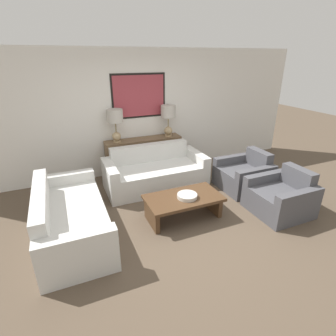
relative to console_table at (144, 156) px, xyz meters
The scene contains 11 objects.
ground_plane 2.16m from the console_table, 90.00° to the right, with size 20.00×20.00×0.00m, color brown.
back_wall 0.96m from the console_table, 90.00° to the left, with size 7.90×0.12×2.65m.
console_table is the anchor object (origin of this frame).
table_lamp_left 1.05m from the console_table, behind, with size 0.32×0.32×0.68m.
table_lamp_right 1.05m from the console_table, ahead, with size 0.32×0.32×0.68m.
couch_by_back_wall 0.71m from the console_table, 90.00° to the right, with size 2.01×0.93×0.80m.
couch_by_side 2.45m from the console_table, 134.61° to the right, with size 0.93×2.01×0.80m.
coffee_table 1.97m from the console_table, 89.45° to the right, with size 1.23×0.67×0.38m.
decorative_bowl 2.01m from the console_table, 88.34° to the right, with size 0.32×0.32×0.06m.
armchair_near_back_wall 2.20m from the console_table, 42.37° to the right, with size 0.89×0.88×0.75m.
armchair_near_camera 2.94m from the console_table, 56.55° to the right, with size 0.89×0.88×0.75m.
Camera 1 is at (-1.67, -3.15, 2.47)m, focal length 28.00 mm.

